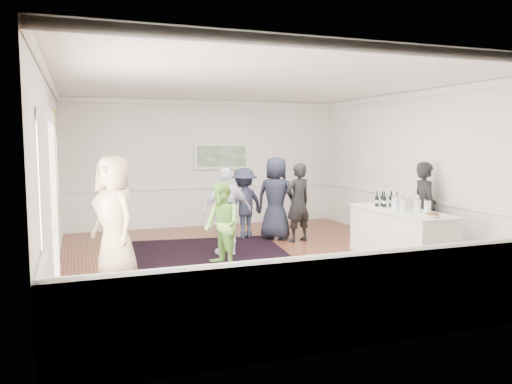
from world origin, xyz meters
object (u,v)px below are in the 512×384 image
object	(u,v)px
guest_lilac	(227,211)
guest_dark_a	(244,203)
ice_bucket	(397,203)
guest_dark_b	(298,203)
guest_navy	(276,198)
serving_table	(401,235)
nut_bowl	(432,215)
bartender	(425,208)
guest_green	(222,225)
guest_tan	(114,218)

from	to	relation	value
guest_lilac	guest_dark_a	distance (m)	1.65
guest_lilac	ice_bucket	world-z (taller)	guest_lilac
guest_dark_b	guest_navy	size ratio (longest dim) A/B	0.93
serving_table	nut_bowl	distance (m)	1.01
bartender	guest_dark_b	xyz separation A→B (m)	(-1.83, 1.86, -0.04)
guest_lilac	guest_dark_b	bearing A→B (deg)	-160.66
serving_table	guest_dark_a	size ratio (longest dim) A/B	1.44
bartender	guest_navy	size ratio (longest dim) A/B	0.97
guest_dark_a	guest_green	bearing A→B (deg)	41.14
guest_tan	guest_lilac	bearing A→B (deg)	88.19
serving_table	guest_dark_a	distance (m)	3.57
guest_tan	guest_green	distance (m)	1.83
guest_tan	guest_dark_a	distance (m)	3.83
serving_table	guest_lilac	world-z (taller)	guest_lilac
guest_green	ice_bucket	world-z (taller)	guest_green
ice_bucket	guest_green	bearing A→B (deg)	171.77
serving_table	guest_tan	distance (m)	5.08
guest_green	guest_navy	world-z (taller)	guest_navy
serving_table	guest_dark_b	bearing A→B (deg)	116.45
guest_green	ice_bucket	size ratio (longest dim) A/B	5.70
nut_bowl	ice_bucket	bearing A→B (deg)	86.81
guest_dark_b	guest_navy	distance (m)	0.54
bartender	nut_bowl	xyz separation A→B (m)	(-0.79, -1.19, 0.07)
guest_green	guest_dark_b	xyz separation A→B (m)	(2.14, 1.54, 0.11)
guest_dark_a	guest_dark_b	world-z (taller)	guest_dark_b
ice_bucket	nut_bowl	size ratio (longest dim) A/B	1.04
bartender	guest_green	bearing A→B (deg)	98.07
guest_lilac	guest_tan	bearing A→B (deg)	23.04
guest_tan	guest_dark_b	xyz separation A→B (m)	(3.95, 1.72, -0.13)
guest_dark_b	nut_bowl	size ratio (longest dim) A/B	6.80
bartender	guest_tan	xyz separation A→B (m)	(-5.78, 0.14, 0.09)
guest_dark_a	guest_dark_b	xyz separation A→B (m)	(1.00, -0.72, 0.06)
ice_bucket	nut_bowl	distance (m)	1.05
guest_green	guest_dark_a	distance (m)	2.53
guest_tan	guest_dark_b	bearing A→B (deg)	86.52
guest_dark_b	ice_bucket	distance (m)	2.30
bartender	guest_lilac	bearing A→B (deg)	85.26
guest_green	guest_navy	distance (m)	2.64
bartender	guest_dark_b	bearing A→B (deg)	57.31
guest_dark_a	ice_bucket	distance (m)	3.45
guest_navy	guest_dark_b	bearing A→B (deg)	172.90
guest_tan	ice_bucket	bearing A→B (deg)	59.74
guest_green	guest_dark_a	world-z (taller)	guest_dark_a
guest_navy	ice_bucket	xyz separation A→B (m)	(1.46, -2.40, 0.12)
serving_table	bartender	bearing A→B (deg)	22.24
bartender	serving_table	bearing A→B (deg)	125.01
guest_dark_a	guest_navy	xyz separation A→B (m)	(0.64, -0.32, 0.13)
bartender	nut_bowl	bearing A→B (deg)	159.14
guest_lilac	guest_dark_a	size ratio (longest dim) A/B	1.06
guest_navy	nut_bowl	bearing A→B (deg)	153.53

